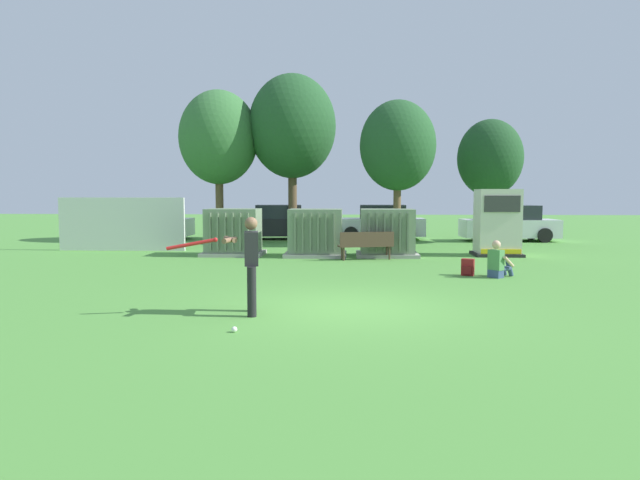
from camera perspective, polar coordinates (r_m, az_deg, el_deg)
name	(u,v)px	position (r m, az deg, el deg)	size (l,w,h in m)	color
ground_plane	(345,308)	(11.01, 2.50, -6.68)	(96.00, 96.00, 0.00)	#51933D
fence_panel	(122,224)	(23.01, -18.95, 1.49)	(4.80, 0.12, 2.00)	silver
transformer_west	(233,233)	(20.40, -8.53, 0.72)	(2.10, 1.70, 1.62)	#9E9B93
transformer_mid_west	(316,233)	(19.84, -0.43, 0.67)	(2.10, 1.70, 1.62)	#9E9B93
transformer_mid_east	(387,233)	(19.98, 6.62, 0.66)	(2.10, 1.70, 1.62)	#9E9B93
generator_enclosure	(497,223)	(20.94, 17.05, 1.63)	(1.60, 1.40, 2.30)	#262626
park_bench	(366,243)	(18.80, 4.58, -0.34)	(1.84, 0.82, 0.92)	#4C3828
batter	(248,260)	(10.38, -7.08, -1.96)	(1.62, 0.74, 1.74)	black
sports_ball	(234,329)	(9.20, -8.43, -8.70)	(0.09, 0.09, 0.09)	white
seated_spectator	(498,263)	(15.57, 17.14, -2.16)	(0.76, 0.72, 0.96)	#384C75
backpack	(468,267)	(15.71, 14.34, -2.63)	(0.37, 0.34, 0.44)	maroon
tree_left	(219,138)	(26.72, -9.95, 9.88)	(3.54, 3.54, 6.76)	brown
tree_center_left	(292,127)	(26.50, -2.75, 11.07)	(3.92, 3.92, 7.49)	brown
tree_center_right	(398,146)	(24.35, 7.66, 9.17)	(3.13, 3.13, 5.98)	brown
tree_right	(490,158)	(26.36, 16.40, 7.73)	(2.80, 2.80, 5.35)	brown
parked_car_leftmost	(147,223)	(28.41, -16.69, 1.60)	(4.21, 1.94, 1.62)	silver
parked_car_left_of_center	(276,223)	(27.31, -4.33, 1.66)	(4.36, 2.26, 1.62)	black
parked_car_right_of_center	(380,223)	(27.36, 5.92, 1.66)	(4.23, 1.97, 1.62)	silver
parked_car_rightmost	(510,224)	(27.51, 18.19, 1.47)	(4.28, 2.07, 1.62)	silver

